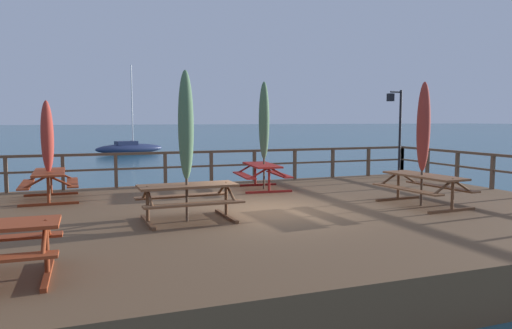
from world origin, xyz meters
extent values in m
plane|color=#2D5B6B|center=(0.00, 0.00, 0.00)|extent=(600.00, 600.00, 0.00)
cube|color=brown|center=(0.00, 0.00, 0.44)|extent=(15.60, 10.43, 0.87)
cube|color=brown|center=(0.00, 5.06, 1.92)|extent=(15.30, 0.09, 0.08)
cube|color=brown|center=(0.00, 5.06, 1.45)|extent=(15.30, 0.07, 0.06)
cube|color=brown|center=(-6.12, 5.06, 1.40)|extent=(0.10, 0.10, 1.05)
cube|color=brown|center=(-4.59, 5.06, 1.40)|extent=(0.10, 0.10, 1.05)
cube|color=brown|center=(-3.06, 5.06, 1.40)|extent=(0.10, 0.10, 1.05)
cube|color=brown|center=(-1.53, 5.06, 1.40)|extent=(0.10, 0.10, 1.05)
cube|color=brown|center=(0.00, 5.06, 1.40)|extent=(0.10, 0.10, 1.05)
cube|color=brown|center=(1.53, 5.06, 1.40)|extent=(0.10, 0.10, 1.05)
cube|color=brown|center=(3.06, 5.06, 1.40)|extent=(0.10, 0.10, 1.05)
cube|color=brown|center=(4.59, 5.06, 1.40)|extent=(0.10, 0.10, 1.05)
cube|color=brown|center=(6.12, 5.06, 1.40)|extent=(0.10, 0.10, 1.05)
cube|color=brown|center=(7.65, 5.06, 1.40)|extent=(0.10, 0.10, 1.05)
cube|color=brown|center=(7.65, 0.72, 1.40)|extent=(0.10, 0.10, 1.05)
cube|color=brown|center=(7.65, 2.17, 1.40)|extent=(0.10, 0.10, 1.05)
cube|color=brown|center=(7.65, 3.62, 1.40)|extent=(0.10, 0.10, 1.05)
cube|color=brown|center=(7.65, 5.06, 1.40)|extent=(0.10, 0.10, 1.05)
cube|color=brown|center=(-2.01, -0.54, 1.61)|extent=(2.06, 0.82, 0.05)
cube|color=brown|center=(-1.99, -1.10, 1.31)|extent=(2.05, 0.34, 0.04)
cube|color=brown|center=(-2.03, 0.02, 1.31)|extent=(2.05, 0.34, 0.04)
cube|color=brown|center=(-2.85, -0.57, 0.90)|extent=(0.12, 1.40, 0.06)
cylinder|color=brown|center=(-2.85, -0.57, 1.24)|extent=(0.07, 0.07, 0.74)
cylinder|color=brown|center=(-2.84, -0.85, 1.46)|extent=(0.08, 0.63, 0.37)
cylinder|color=brown|center=(-2.86, -0.29, 1.46)|extent=(0.08, 0.63, 0.37)
cube|color=brown|center=(-1.17, -0.52, 0.90)|extent=(0.12, 1.40, 0.06)
cylinder|color=brown|center=(-1.17, -0.52, 1.24)|extent=(0.07, 0.07, 0.74)
cylinder|color=brown|center=(-1.16, -0.80, 1.46)|extent=(0.08, 0.63, 0.37)
cylinder|color=brown|center=(-1.18, -0.24, 1.46)|extent=(0.08, 0.63, 0.37)
cube|color=brown|center=(3.81, -0.81, 1.61)|extent=(0.91, 2.22, 0.05)
cube|color=brown|center=(4.37, -0.77, 1.31)|extent=(0.43, 2.19, 0.04)
cube|color=brown|center=(3.25, -0.85, 1.31)|extent=(0.43, 2.19, 0.04)
cube|color=brown|center=(3.87, -1.72, 0.90)|extent=(1.40, 0.18, 0.06)
cylinder|color=brown|center=(3.87, -1.72, 1.24)|extent=(0.07, 0.07, 0.74)
cylinder|color=brown|center=(4.15, -1.70, 1.46)|extent=(0.63, 0.10, 0.37)
cylinder|color=brown|center=(3.59, -1.74, 1.46)|extent=(0.63, 0.10, 0.37)
cube|color=brown|center=(3.75, 0.09, 0.90)|extent=(1.40, 0.18, 0.06)
cylinder|color=brown|center=(3.75, 0.09, 1.24)|extent=(0.07, 0.07, 0.74)
cylinder|color=brown|center=(4.03, 0.11, 1.46)|extent=(0.63, 0.10, 0.37)
cylinder|color=brown|center=(3.47, 0.07, 1.46)|extent=(0.63, 0.10, 0.37)
cube|color=maroon|center=(1.08, 3.17, 1.61)|extent=(0.92, 1.94, 0.05)
cube|color=maroon|center=(1.64, 3.12, 1.31)|extent=(0.45, 1.90, 0.04)
cube|color=maroon|center=(0.52, 3.22, 1.31)|extent=(0.45, 1.90, 0.04)
cube|color=maroon|center=(1.01, 2.41, 0.90)|extent=(1.40, 0.20, 0.06)
cylinder|color=maroon|center=(1.01, 2.41, 1.24)|extent=(0.07, 0.07, 0.74)
cylinder|color=maroon|center=(1.29, 2.39, 1.46)|extent=(0.63, 0.11, 0.37)
cylinder|color=maroon|center=(0.73, 2.44, 1.46)|extent=(0.63, 0.11, 0.37)
cube|color=maroon|center=(1.15, 3.93, 0.90)|extent=(1.40, 0.20, 0.06)
cylinder|color=maroon|center=(1.15, 3.93, 1.24)|extent=(0.07, 0.07, 0.74)
cylinder|color=maroon|center=(1.42, 3.91, 1.46)|extent=(0.63, 0.11, 0.37)
cylinder|color=maroon|center=(0.87, 3.96, 1.46)|extent=(0.63, 0.11, 0.37)
cube|color=#993819|center=(-4.87, 3.25, 1.61)|extent=(0.79, 2.06, 0.05)
cube|color=#993819|center=(-4.31, 3.26, 1.31)|extent=(0.31, 2.06, 0.04)
cube|color=#993819|center=(-5.43, 3.25, 1.31)|extent=(0.31, 2.06, 0.04)
cube|color=maroon|center=(-4.86, 2.41, 0.90)|extent=(1.40, 0.10, 0.06)
cylinder|color=maroon|center=(-4.86, 2.41, 1.24)|extent=(0.07, 0.07, 0.74)
cylinder|color=maroon|center=(-4.58, 2.41, 1.46)|extent=(0.63, 0.07, 0.37)
cylinder|color=maroon|center=(-5.14, 2.40, 1.46)|extent=(0.63, 0.07, 0.37)
cube|color=maroon|center=(-4.88, 4.10, 0.90)|extent=(1.40, 0.10, 0.06)
cylinder|color=maroon|center=(-4.88, 4.10, 1.24)|extent=(0.07, 0.07, 0.74)
cylinder|color=maroon|center=(-4.60, 4.11, 1.46)|extent=(0.63, 0.07, 0.37)
cylinder|color=maroon|center=(-5.16, 4.10, 1.46)|extent=(0.63, 0.07, 0.37)
cube|color=maroon|center=(-4.57, -3.40, 0.90)|extent=(0.10, 1.40, 0.06)
cylinder|color=maroon|center=(-4.57, -3.40, 1.24)|extent=(0.07, 0.07, 0.74)
cylinder|color=maroon|center=(-4.57, -3.68, 1.46)|extent=(0.07, 0.63, 0.37)
cylinder|color=maroon|center=(-4.56, -3.12, 1.46)|extent=(0.07, 0.63, 0.37)
cylinder|color=#4C3828|center=(-2.05, -0.61, 2.35)|extent=(0.06, 0.06, 2.95)
ellipsoid|color=#4C704C|center=(-2.05, -0.61, 2.87)|extent=(0.32, 0.32, 2.24)
cylinder|color=#2D432D|center=(-2.05, -0.61, 2.70)|extent=(0.21, 0.21, 0.05)
cone|color=#4C3828|center=(-2.05, -0.61, 3.89)|extent=(0.10, 0.10, 0.14)
cylinder|color=#4C3828|center=(3.74, -0.82, 2.30)|extent=(0.06, 0.06, 2.86)
ellipsoid|color=#A33328|center=(3.74, -0.82, 2.81)|extent=(0.32, 0.32, 2.17)
cylinder|color=maroon|center=(3.74, -0.82, 2.65)|extent=(0.21, 0.21, 0.05)
cone|color=#4C3828|center=(3.74, -0.82, 3.80)|extent=(0.10, 0.10, 0.14)
cylinder|color=#4C3828|center=(1.14, 3.16, 2.41)|extent=(0.06, 0.06, 3.08)
ellipsoid|color=#4C704C|center=(1.14, 3.16, 2.95)|extent=(0.32, 0.32, 2.34)
cylinder|color=#2D432D|center=(1.14, 3.16, 2.78)|extent=(0.21, 0.21, 0.05)
cone|color=#4C3828|center=(1.14, 3.16, 4.02)|extent=(0.10, 0.10, 0.14)
cylinder|color=#4C3828|center=(-4.88, 3.26, 2.11)|extent=(0.06, 0.06, 2.47)
ellipsoid|color=#A33328|center=(-4.88, 3.26, 2.54)|extent=(0.32, 0.32, 1.88)
cylinder|color=maroon|center=(-4.88, 3.26, 2.40)|extent=(0.21, 0.21, 0.05)
cone|color=#4C3828|center=(-4.88, 3.26, 3.41)|extent=(0.10, 0.10, 0.14)
cylinder|color=black|center=(7.10, 4.51, 2.47)|extent=(0.09, 0.09, 3.20)
cylinder|color=black|center=(6.83, 4.46, 3.99)|extent=(0.55, 0.17, 0.06)
cube|color=black|center=(6.56, 4.40, 3.79)|extent=(0.20, 0.20, 0.28)
sphere|color=#F4E08C|center=(6.56, 4.40, 3.79)|extent=(0.14, 0.14, 0.14)
ellipsoid|color=navy|center=(0.05, 32.79, 0.45)|extent=(6.23, 3.10, 0.90)
cube|color=#202949|center=(-0.24, 32.72, 0.95)|extent=(2.01, 1.50, 0.36)
cylinder|color=silver|center=(0.34, 32.87, 4.22)|extent=(0.10, 0.10, 7.00)
camera|label=1|loc=(-4.11, -10.28, 2.98)|focal=33.50mm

